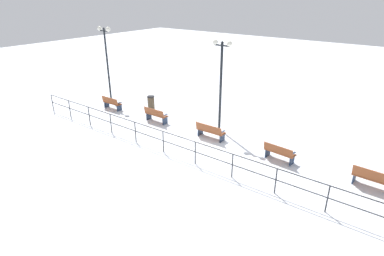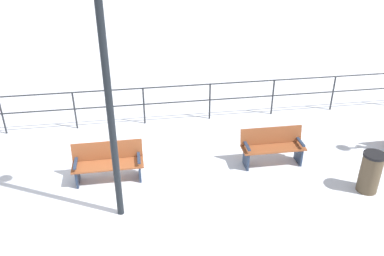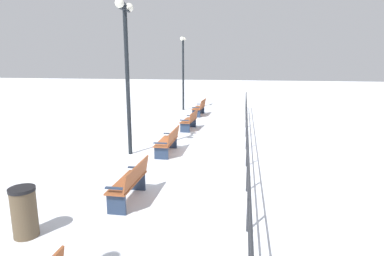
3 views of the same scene
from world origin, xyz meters
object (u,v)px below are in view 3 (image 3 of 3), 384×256
(bench_second, at_px, (190,120))
(lamppost_middle, at_px, (126,55))
(bench_fourth, at_px, (130,182))
(trash_bin, at_px, (24,212))
(lamppost_near, at_px, (183,62))
(bench_third, at_px, (168,141))
(bench_nearest, at_px, (200,107))

(bench_second, distance_m, lamppost_middle, 5.30)
(bench_second, distance_m, bench_fourth, 7.89)
(trash_bin, bearing_deg, lamppost_middle, -90.96)
(bench_fourth, relative_size, lamppost_near, 0.34)
(lamppost_middle, height_order, trash_bin, lamppost_middle)
(lamppost_near, bearing_deg, trash_bin, 89.66)
(lamppost_middle, bearing_deg, bench_third, -168.98)
(lamppost_middle, bearing_deg, bench_second, -108.48)
(bench_nearest, xyz_separation_m, trash_bin, (1.43, 13.59, 0.01))
(bench_third, xyz_separation_m, bench_fourth, (-0.03, 3.95, 0.03))
(lamppost_middle, relative_size, trash_bin, 5.27)
(bench_third, height_order, lamppost_near, lamppost_near)
(lamppost_middle, bearing_deg, trash_bin, 89.04)
(bench_second, relative_size, trash_bin, 1.55)
(lamppost_near, bearing_deg, bench_fourth, 95.51)
(bench_second, distance_m, trash_bin, 9.75)
(bench_third, height_order, bench_fourth, bench_fourth)
(bench_second, relative_size, lamppost_middle, 0.29)
(bench_second, bearing_deg, lamppost_near, -71.86)
(lamppost_middle, bearing_deg, bench_fourth, 109.75)
(bench_nearest, height_order, lamppost_middle, lamppost_middle)
(bench_second, distance_m, bench_third, 3.94)
(lamppost_near, distance_m, trash_bin, 15.71)
(bench_second, height_order, bench_fourth, bench_fourth)
(lamppost_near, distance_m, lamppost_middle, 10.07)
(bench_fourth, distance_m, lamppost_middle, 4.87)
(bench_second, height_order, bench_third, bench_third)
(bench_nearest, bearing_deg, trash_bin, 86.55)
(lamppost_near, height_order, lamppost_middle, lamppost_middle)
(lamppost_middle, bearing_deg, bench_nearest, -99.31)
(bench_nearest, relative_size, trash_bin, 1.72)
(bench_nearest, height_order, trash_bin, trash_bin)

